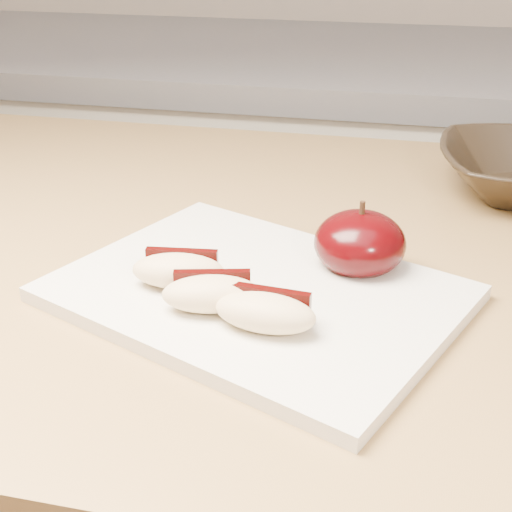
# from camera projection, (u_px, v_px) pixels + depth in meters

# --- Properties ---
(back_cabinet) EXTENTS (2.40, 0.62, 0.94)m
(back_cabinet) POSITION_uv_depth(u_px,v_px,m) (316.00, 287.00, 1.43)
(back_cabinet) COLOR silver
(back_cabinet) RESTS_ON ground
(cutting_board) EXTENTS (0.34, 0.30, 0.01)m
(cutting_board) POSITION_uv_depth(u_px,v_px,m) (256.00, 293.00, 0.52)
(cutting_board) COLOR silver
(cutting_board) RESTS_ON island_counter
(apple_half) EXTENTS (0.08, 0.08, 0.06)m
(apple_half) POSITION_uv_depth(u_px,v_px,m) (360.00, 243.00, 0.54)
(apple_half) COLOR black
(apple_half) RESTS_ON cutting_board
(apple_wedge_a) EXTENTS (0.07, 0.04, 0.02)m
(apple_wedge_a) POSITION_uv_depth(u_px,v_px,m) (179.00, 270.00, 0.52)
(apple_wedge_a) COLOR beige
(apple_wedge_a) RESTS_ON cutting_board
(apple_wedge_b) EXTENTS (0.07, 0.05, 0.02)m
(apple_wedge_b) POSITION_uv_depth(u_px,v_px,m) (212.00, 293.00, 0.49)
(apple_wedge_b) COLOR beige
(apple_wedge_b) RESTS_ON cutting_board
(apple_wedge_c) EXTENTS (0.07, 0.04, 0.02)m
(apple_wedge_c) POSITION_uv_depth(u_px,v_px,m) (266.00, 312.00, 0.46)
(apple_wedge_c) COLOR beige
(apple_wedge_c) RESTS_ON cutting_board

